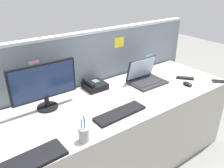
# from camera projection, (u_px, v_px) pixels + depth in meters

# --- Properties ---
(ground_plane) EXTENTS (10.00, 10.00, 0.00)m
(ground_plane) POSITION_uv_depth(u_px,v_px,m) (115.00, 164.00, 2.25)
(ground_plane) COLOR slate
(desk) EXTENTS (2.26, 0.77, 0.74)m
(desk) POSITION_uv_depth(u_px,v_px,m) (115.00, 134.00, 2.09)
(desk) COLOR #ADA89E
(desk) RESTS_ON ground_plane
(cubicle_divider) EXTENTS (2.49, 0.08, 1.23)m
(cubicle_divider) POSITION_uv_depth(u_px,v_px,m) (90.00, 92.00, 2.29)
(cubicle_divider) COLOR slate
(cubicle_divider) RESTS_ON ground_plane
(desktop_monitor) EXTENTS (0.51, 0.16, 0.37)m
(desktop_monitor) POSITION_uv_depth(u_px,v_px,m) (44.00, 84.00, 1.72)
(desktop_monitor) COLOR black
(desktop_monitor) RESTS_ON desk
(laptop) EXTENTS (0.34, 0.26, 0.24)m
(laptop) POSITION_uv_depth(u_px,v_px,m) (145.00, 76.00, 2.22)
(laptop) COLOR #232328
(laptop) RESTS_ON desk
(desk_phone) EXTENTS (0.19, 0.19, 0.09)m
(desk_phone) POSITION_uv_depth(u_px,v_px,m) (94.00, 85.00, 2.10)
(desk_phone) COLOR black
(desk_phone) RESTS_ON desk
(keyboard_main) EXTENTS (0.43, 0.14, 0.02)m
(keyboard_main) POSITION_uv_depth(u_px,v_px,m) (120.00, 113.00, 1.71)
(keyboard_main) COLOR black
(keyboard_main) RESTS_ON desk
(keyboard_spare) EXTENTS (0.38, 0.18, 0.02)m
(keyboard_spare) POSITION_uv_depth(u_px,v_px,m) (33.00, 160.00, 1.28)
(keyboard_spare) COLOR black
(keyboard_spare) RESTS_ON desk
(computer_mouse_right_hand) EXTENTS (0.06, 0.10, 0.03)m
(computer_mouse_right_hand) POSITION_uv_depth(u_px,v_px,m) (188.00, 84.00, 2.16)
(computer_mouse_right_hand) COLOR black
(computer_mouse_right_hand) RESTS_ON desk
(pen_cup) EXTENTS (0.07, 0.07, 0.18)m
(pen_cup) POSITION_uv_depth(u_px,v_px,m) (84.00, 134.00, 1.42)
(pen_cup) COLOR #99999E
(pen_cup) RESTS_ON desk
(cell_phone_black_slab) EXTENTS (0.14, 0.14, 0.01)m
(cell_phone_black_slab) POSITION_uv_depth(u_px,v_px,m) (219.00, 81.00, 2.24)
(cell_phone_black_slab) COLOR black
(cell_phone_black_slab) RESTS_ON desk
(tv_remote) EXTENTS (0.15, 0.16, 0.02)m
(tv_remote) POSITION_uv_depth(u_px,v_px,m) (185.00, 78.00, 2.30)
(tv_remote) COLOR black
(tv_remote) RESTS_ON desk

